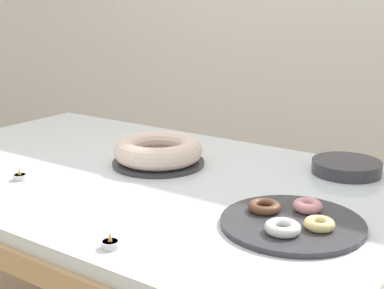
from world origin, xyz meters
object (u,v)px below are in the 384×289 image
at_px(plate_stack, 346,167).
at_px(tealight_centre, 20,176).
at_px(cake_chocolate_round, 158,152).
at_px(tealight_right_edge, 110,243).
at_px(pastry_platter, 292,221).

bearing_deg(plate_stack, tealight_centre, -141.81).
relative_size(cake_chocolate_round, tealight_centre, 7.43).
height_order(cake_chocolate_round, tealight_centre, cake_chocolate_round).
relative_size(plate_stack, tealight_right_edge, 5.25).
xyz_separation_m(cake_chocolate_round, tealight_centre, (-0.24, -0.35, -0.03)).
height_order(cake_chocolate_round, pastry_platter, cake_chocolate_round).
relative_size(cake_chocolate_round, pastry_platter, 0.87).
xyz_separation_m(cake_chocolate_round, pastry_platter, (0.56, -0.20, -0.03)).
distance_m(pastry_platter, tealight_centre, 0.82).
bearing_deg(tealight_right_edge, tealight_centre, 161.27).
bearing_deg(tealight_right_edge, pastry_platter, 50.25).
bearing_deg(plate_stack, cake_chocolate_round, -154.20).
bearing_deg(tealight_centre, tealight_right_edge, -18.73).
distance_m(tealight_centre, tealight_right_edge, 0.56).
distance_m(plate_stack, tealight_right_edge, 0.83).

